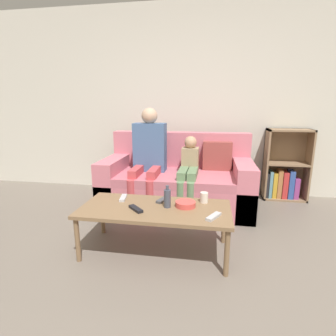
% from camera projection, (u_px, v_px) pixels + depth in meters
% --- Properties ---
extents(ground_plane, '(22.00, 22.00, 0.00)m').
position_uv_depth(ground_plane, '(157.00, 330.00, 1.50)').
color(ground_plane, '#70665B').
extents(wall_back, '(12.00, 0.06, 2.60)m').
position_uv_depth(wall_back, '(194.00, 102.00, 3.69)').
color(wall_back, beige).
rests_on(wall_back, ground_plane).
extents(couch, '(1.82, 0.90, 0.91)m').
position_uv_depth(couch, '(178.00, 183.00, 3.31)').
color(couch, '#D1707F').
rests_on(couch, ground_plane).
extents(bookshelf, '(0.56, 0.28, 0.95)m').
position_uv_depth(bookshelf, '(284.00, 172.00, 3.56)').
color(bookshelf, '#8E7051').
rests_on(bookshelf, ground_plane).
extents(coffee_table, '(1.27, 0.59, 0.41)m').
position_uv_depth(coffee_table, '(155.00, 211.00, 2.23)').
color(coffee_table, brown).
rests_on(coffee_table, ground_plane).
extents(person_adult, '(0.39, 0.62, 1.23)m').
position_uv_depth(person_adult, '(149.00, 151.00, 3.20)').
color(person_adult, '#C6474C').
rests_on(person_adult, ground_plane).
extents(person_child, '(0.22, 0.62, 0.89)m').
position_uv_depth(person_child, '(189.00, 170.00, 3.08)').
color(person_child, '#66845B').
rests_on(person_child, ground_plane).
extents(cup_near, '(0.07, 0.07, 0.09)m').
position_uv_depth(cup_near, '(204.00, 197.00, 2.33)').
color(cup_near, silver).
rests_on(cup_near, coffee_table).
extents(tv_remote_0, '(0.07, 0.18, 0.02)m').
position_uv_depth(tv_remote_0, '(123.00, 198.00, 2.42)').
color(tv_remote_0, '#B7B7BC').
rests_on(tv_remote_0, coffee_table).
extents(tv_remote_1, '(0.10, 0.18, 0.02)m').
position_uv_depth(tv_remote_1, '(163.00, 200.00, 2.37)').
color(tv_remote_1, '#47474C').
rests_on(tv_remote_1, coffee_table).
extents(tv_remote_2, '(0.15, 0.16, 0.02)m').
position_uv_depth(tv_remote_2, '(136.00, 209.00, 2.16)').
color(tv_remote_2, black).
rests_on(tv_remote_2, coffee_table).
extents(tv_remote_3, '(0.12, 0.17, 0.02)m').
position_uv_depth(tv_remote_3, '(214.00, 217.00, 2.01)').
color(tv_remote_3, '#B7B7BC').
rests_on(tv_remote_3, coffee_table).
extents(snack_bowl, '(0.17, 0.17, 0.05)m').
position_uv_depth(snack_bowl, '(185.00, 204.00, 2.24)').
color(snack_bowl, '#DB4C47').
rests_on(snack_bowl, coffee_table).
extents(bottle, '(0.06, 0.06, 0.19)m').
position_uv_depth(bottle, '(167.00, 198.00, 2.21)').
color(bottle, '#424756').
rests_on(bottle, coffee_table).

